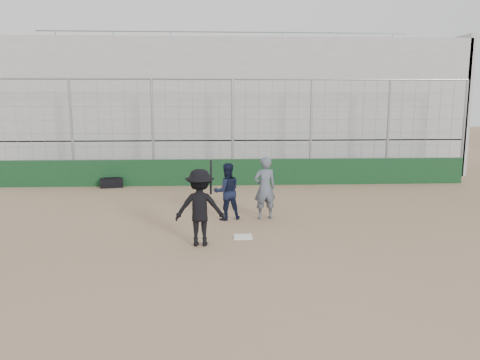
{
  "coord_description": "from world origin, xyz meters",
  "views": [
    {
      "loc": [
        -0.62,
        -10.76,
        3.25
      ],
      "look_at": [
        0.0,
        1.4,
        1.15
      ],
      "focal_mm": 35.0,
      "sensor_mm": 36.0,
      "label": 1
    }
  ],
  "objects_px": {
    "batter_at_plate": "(200,207)",
    "umpire": "(265,191)",
    "equipment_bag": "(112,183)",
    "catcher_crouched": "(227,201)"
  },
  "relations": [
    {
      "from": "catcher_crouched",
      "to": "umpire",
      "type": "xyz_separation_m",
      "value": [
        1.04,
        0.07,
        0.24
      ]
    },
    {
      "from": "catcher_crouched",
      "to": "equipment_bag",
      "type": "distance_m",
      "value": 6.53
    },
    {
      "from": "umpire",
      "to": "equipment_bag",
      "type": "distance_m",
      "value": 7.21
    },
    {
      "from": "umpire",
      "to": "equipment_bag",
      "type": "relative_size",
      "value": 1.76
    },
    {
      "from": "batter_at_plate",
      "to": "catcher_crouched",
      "type": "xyz_separation_m",
      "value": [
        0.65,
        2.21,
        -0.34
      ]
    },
    {
      "from": "umpire",
      "to": "catcher_crouched",
      "type": "bearing_deg",
      "value": -10.09
    },
    {
      "from": "umpire",
      "to": "equipment_bag",
      "type": "height_order",
      "value": "umpire"
    },
    {
      "from": "batter_at_plate",
      "to": "umpire",
      "type": "xyz_separation_m",
      "value": [
        1.69,
        2.28,
        -0.09
      ]
    },
    {
      "from": "catcher_crouched",
      "to": "equipment_bag",
      "type": "relative_size",
      "value": 1.22
    },
    {
      "from": "batter_at_plate",
      "to": "equipment_bag",
      "type": "distance_m",
      "value": 8.06
    }
  ]
}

